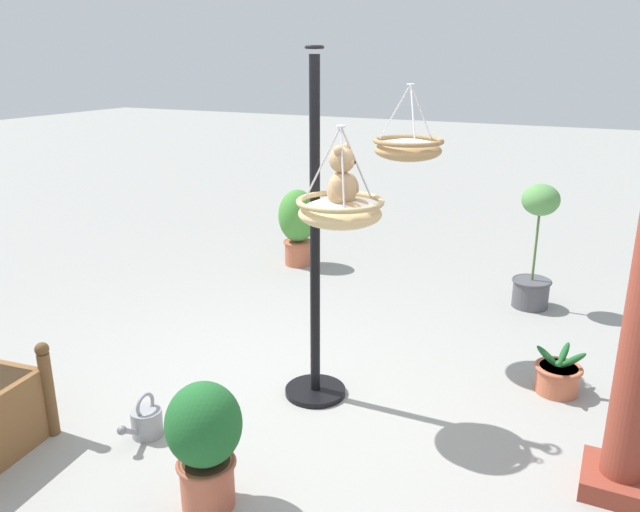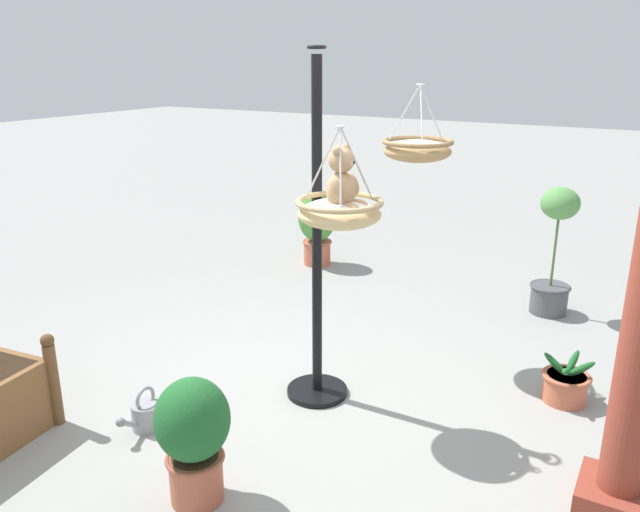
{
  "view_description": "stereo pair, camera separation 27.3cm",
  "coord_description": "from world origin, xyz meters",
  "px_view_note": "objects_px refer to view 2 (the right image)",
  "views": [
    {
      "loc": [
        3.47,
        1.78,
        2.36
      ],
      "look_at": [
        -0.01,
        0.09,
        1.12
      ],
      "focal_mm": 35.13,
      "sensor_mm": 36.0,
      "label": 1
    },
    {
      "loc": [
        3.34,
        2.02,
        2.36
      ],
      "look_at": [
        -0.01,
        0.09,
        1.12
      ],
      "focal_mm": 35.13,
      "sensor_mm": 36.0,
      "label": 2
    }
  ],
  "objects_px": {
    "hanging_basket_with_teddy": "(339,211)",
    "potted_plant_flowering_red": "(554,253)",
    "teddy_bear": "(343,183)",
    "potted_plant_fern_front": "(193,435)",
    "potted_plant_tall_leafy": "(566,384)",
    "potted_plant_bushy_green": "(317,223)",
    "hanging_basket_left_high": "(417,149)",
    "display_pole_central": "(317,298)",
    "watering_can": "(146,415)"
  },
  "relations": [
    {
      "from": "potted_plant_fern_front",
      "to": "potted_plant_flowering_red",
      "type": "xyz_separation_m",
      "value": [
        -3.74,
        1.16,
        0.18
      ]
    },
    {
      "from": "hanging_basket_left_high",
      "to": "potted_plant_fern_front",
      "type": "height_order",
      "value": "hanging_basket_left_high"
    },
    {
      "from": "hanging_basket_with_teddy",
      "to": "potted_plant_tall_leafy",
      "type": "bearing_deg",
      "value": 125.45
    },
    {
      "from": "hanging_basket_with_teddy",
      "to": "potted_plant_fern_front",
      "type": "bearing_deg",
      "value": -12.13
    },
    {
      "from": "hanging_basket_left_high",
      "to": "potted_plant_flowering_red",
      "type": "bearing_deg",
      "value": 149.82
    },
    {
      "from": "hanging_basket_with_teddy",
      "to": "potted_plant_flowering_red",
      "type": "bearing_deg",
      "value": 160.49
    },
    {
      "from": "potted_plant_fern_front",
      "to": "potted_plant_bushy_green",
      "type": "relative_size",
      "value": 0.82
    },
    {
      "from": "hanging_basket_with_teddy",
      "to": "potted_plant_flowering_red",
      "type": "xyz_separation_m",
      "value": [
        -2.56,
        0.91,
        -0.83
      ]
    },
    {
      "from": "hanging_basket_with_teddy",
      "to": "teddy_bear",
      "type": "bearing_deg",
      "value": 90.0
    },
    {
      "from": "potted_plant_tall_leafy",
      "to": "potted_plant_bushy_green",
      "type": "bearing_deg",
      "value": -120.03
    },
    {
      "from": "hanging_basket_left_high",
      "to": "potted_plant_tall_leafy",
      "type": "relative_size",
      "value": 1.39
    },
    {
      "from": "hanging_basket_left_high",
      "to": "watering_can",
      "type": "height_order",
      "value": "hanging_basket_left_high"
    },
    {
      "from": "hanging_basket_with_teddy",
      "to": "potted_plant_fern_front",
      "type": "height_order",
      "value": "hanging_basket_with_teddy"
    },
    {
      "from": "potted_plant_flowering_red",
      "to": "potted_plant_tall_leafy",
      "type": "height_order",
      "value": "potted_plant_flowering_red"
    },
    {
      "from": "hanging_basket_with_teddy",
      "to": "hanging_basket_left_high",
      "type": "distance_m",
      "value": 1.14
    },
    {
      "from": "teddy_bear",
      "to": "hanging_basket_left_high",
      "type": "xyz_separation_m",
      "value": [
        -1.11,
        0.04,
        0.08
      ]
    },
    {
      "from": "potted_plant_fern_front",
      "to": "potted_plant_tall_leafy",
      "type": "height_order",
      "value": "potted_plant_fern_front"
    },
    {
      "from": "teddy_bear",
      "to": "potted_plant_tall_leafy",
      "type": "xyz_separation_m",
      "value": [
        -0.95,
        1.31,
        -1.48
      ]
    },
    {
      "from": "teddy_bear",
      "to": "watering_can",
      "type": "distance_m",
      "value": 1.99
    },
    {
      "from": "potted_plant_bushy_green",
      "to": "watering_can",
      "type": "xyz_separation_m",
      "value": [
        3.54,
        0.75,
        -0.4
      ]
    },
    {
      "from": "display_pole_central",
      "to": "watering_can",
      "type": "distance_m",
      "value": 1.38
    },
    {
      "from": "teddy_bear",
      "to": "hanging_basket_left_high",
      "type": "bearing_deg",
      "value": 177.74
    },
    {
      "from": "hanging_basket_left_high",
      "to": "potted_plant_bushy_green",
      "type": "bearing_deg",
      "value": -131.63
    },
    {
      "from": "hanging_basket_with_teddy",
      "to": "potted_plant_tall_leafy",
      "type": "height_order",
      "value": "hanging_basket_with_teddy"
    },
    {
      "from": "hanging_basket_left_high",
      "to": "display_pole_central",
      "type": "bearing_deg",
      "value": -18.1
    },
    {
      "from": "display_pole_central",
      "to": "potted_plant_fern_front",
      "type": "xyz_separation_m",
      "value": [
        1.32,
        -0.0,
        -0.34
      ]
    },
    {
      "from": "display_pole_central",
      "to": "potted_plant_flowering_red",
      "type": "bearing_deg",
      "value": 154.36
    },
    {
      "from": "teddy_bear",
      "to": "potted_plant_flowering_red",
      "type": "bearing_deg",
      "value": 160.91
    },
    {
      "from": "teddy_bear",
      "to": "potted_plant_bushy_green",
      "type": "relative_size",
      "value": 0.46
    },
    {
      "from": "potted_plant_bushy_green",
      "to": "potted_plant_fern_front",
      "type": "bearing_deg",
      "value": 21.05
    },
    {
      "from": "display_pole_central",
      "to": "hanging_basket_with_teddy",
      "type": "relative_size",
      "value": 3.84
    },
    {
      "from": "potted_plant_flowering_red",
      "to": "hanging_basket_with_teddy",
      "type": "bearing_deg",
      "value": -19.51
    },
    {
      "from": "hanging_basket_with_teddy",
      "to": "potted_plant_flowering_red",
      "type": "relative_size",
      "value": 0.52
    },
    {
      "from": "potted_plant_fern_front",
      "to": "potted_plant_tall_leafy",
      "type": "relative_size",
      "value": 1.8
    },
    {
      "from": "display_pole_central",
      "to": "teddy_bear",
      "type": "height_order",
      "value": "display_pole_central"
    },
    {
      "from": "hanging_basket_left_high",
      "to": "potted_plant_tall_leafy",
      "type": "bearing_deg",
      "value": 82.51
    },
    {
      "from": "potted_plant_flowering_red",
      "to": "potted_plant_bushy_green",
      "type": "xyz_separation_m",
      "value": [
        -0.17,
        -2.66,
        -0.1
      ]
    },
    {
      "from": "potted_plant_fern_front",
      "to": "watering_can",
      "type": "relative_size",
      "value": 2.11
    },
    {
      "from": "hanging_basket_left_high",
      "to": "potted_plant_fern_front",
      "type": "relative_size",
      "value": 0.78
    },
    {
      "from": "potted_plant_fern_front",
      "to": "watering_can",
      "type": "height_order",
      "value": "potted_plant_fern_front"
    },
    {
      "from": "potted_plant_tall_leafy",
      "to": "watering_can",
      "type": "bearing_deg",
      "value": -53.05
    },
    {
      "from": "hanging_basket_with_teddy",
      "to": "display_pole_central",
      "type": "bearing_deg",
      "value": -120.96
    },
    {
      "from": "potted_plant_fern_front",
      "to": "potted_plant_tall_leafy",
      "type": "xyz_separation_m",
      "value": [
        -2.12,
        1.58,
        -0.28
      ]
    },
    {
      "from": "display_pole_central",
      "to": "potted_plant_tall_leafy",
      "type": "distance_m",
      "value": 1.88
    },
    {
      "from": "potted_plant_tall_leafy",
      "to": "potted_plant_bushy_green",
      "type": "distance_m",
      "value": 3.58
    },
    {
      "from": "display_pole_central",
      "to": "potted_plant_bushy_green",
      "type": "relative_size",
      "value": 2.7
    },
    {
      "from": "potted_plant_flowering_red",
      "to": "potted_plant_tall_leafy",
      "type": "distance_m",
      "value": 1.73
    },
    {
      "from": "potted_plant_flowering_red",
      "to": "hanging_basket_left_high",
      "type": "bearing_deg",
      "value": -30.18
    },
    {
      "from": "teddy_bear",
      "to": "potted_plant_bushy_green",
      "type": "distance_m",
      "value": 3.44
    },
    {
      "from": "teddy_bear",
      "to": "potted_plant_flowering_red",
      "type": "height_order",
      "value": "teddy_bear"
    }
  ]
}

